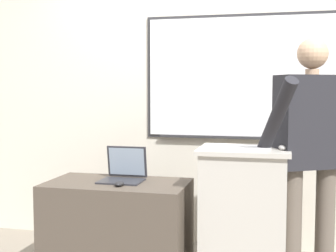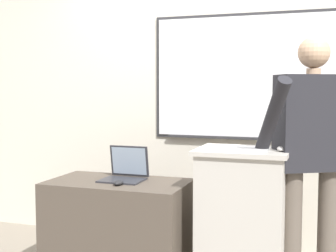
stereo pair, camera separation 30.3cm
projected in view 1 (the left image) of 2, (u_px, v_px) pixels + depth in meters
back_wall at (202, 77)px, 4.03m from camera, size 6.40×0.17×2.90m
lectern_podium at (243, 217)px, 3.17m from camera, size 0.60×0.49×0.95m
side_desk at (118, 230)px, 3.34m from camera, size 1.00×0.57×0.69m
person_presenter at (311, 144)px, 3.11m from camera, size 0.63×0.72×1.68m
laptop at (124, 170)px, 3.39m from camera, size 0.30×0.28×0.24m
wireless_keyboard at (239, 148)px, 3.08m from camera, size 0.41×0.13×0.02m
computer_mouse_by_laptop at (119, 184)px, 3.18m from camera, size 0.06×0.10×0.03m
computer_mouse_by_keyboard at (283, 147)px, 3.03m from camera, size 0.06×0.10×0.03m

